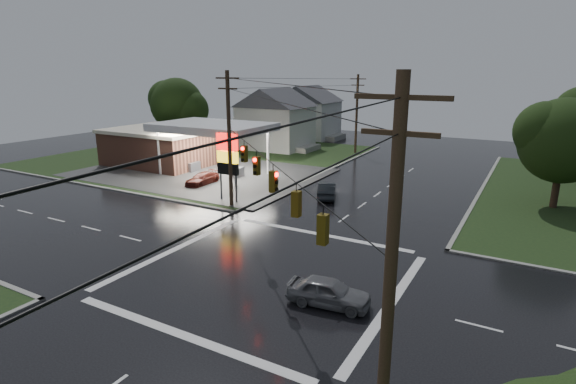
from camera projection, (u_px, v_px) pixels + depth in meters
The scene contains 15 objects.
ground at pixel (268, 273), 25.15m from camera, with size 120.00×120.00×0.00m, color black.
grass_nw at pixel (205, 156), 59.30m from camera, with size 36.00×36.00×0.08m, color black.
gas_station at pixel (171, 144), 53.19m from camera, with size 26.20×18.00×5.60m.
pylon_sign at pixel (228, 156), 37.90m from camera, with size 2.00×0.35×6.00m.
utility_pole_nw at pixel (229, 138), 36.13m from camera, with size 2.20×0.32×11.00m.
utility_pole_se at pixel (389, 289), 11.17m from camera, with size 2.20×0.32×11.00m.
utility_pole_n at pixel (357, 113), 60.18m from camera, with size 2.20×0.32×10.50m.
traffic_signals at pixel (267, 159), 23.43m from camera, with size 26.87×26.87×1.47m.
house_near at pixel (276, 118), 64.19m from camera, with size 11.05×8.48×8.60m.
house_far at pixel (308, 111), 74.76m from camera, with size 11.05×8.48×8.60m.
tree_nw_behind at pixel (178, 105), 64.76m from camera, with size 8.93×7.60×10.00m.
tree_ne_near at pixel (565, 141), 35.51m from camera, with size 7.99×6.80×8.98m.
car_north at pixel (327, 190), 39.84m from camera, with size 1.50×4.30×1.42m, color black.
car_crossing at pixel (329, 292), 21.54m from camera, with size 1.63×4.06×1.38m, color slate.
car_pump at pixel (202, 179), 44.50m from camera, with size 1.65×4.06×1.18m, color #4C1711.
Camera 1 is at (12.26, -19.58, 10.97)m, focal length 28.00 mm.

